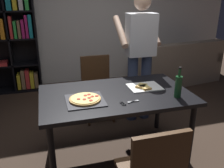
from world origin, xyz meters
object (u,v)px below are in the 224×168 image
wine_bottle (178,86)px  pepperoni_pizza_on_tray (85,99)px  couch (177,67)px  person_serving_pizza (140,52)px  dining_table (116,100)px  chair_far_side (97,84)px  kitchen_scissors (127,103)px

wine_bottle → pepperoni_pizza_on_tray: bearing=170.4°
couch → person_serving_pizza: (-1.35, -1.25, 0.70)m
dining_table → wine_bottle: bearing=-23.9°
dining_table → wine_bottle: (0.58, -0.26, 0.19)m
chair_far_side → person_serving_pizza: 0.77m
wine_bottle → kitchen_scissors: wine_bottle is taller
person_serving_pizza → dining_table: bearing=-127.2°
dining_table → person_serving_pizza: 0.97m
person_serving_pizza → kitchen_scissors: size_ratio=8.88×
dining_table → wine_bottle: 0.66m
pepperoni_pizza_on_tray → wine_bottle: size_ratio=1.17×
wine_bottle → dining_table: bearing=156.1°
person_serving_pizza → wine_bottle: size_ratio=5.54×
dining_table → kitchen_scissors: 0.28m
chair_far_side → couch: chair_far_side is taller
couch → kitchen_scissors: couch is taller
dining_table → couch: bearing=46.2°
pepperoni_pizza_on_tray → kitchen_scissors: size_ratio=1.88×
pepperoni_pizza_on_tray → kitchen_scissors: pepperoni_pizza_on_tray is taller
dining_table → couch: size_ratio=0.87×
couch → person_serving_pizza: bearing=-137.2°
pepperoni_pizza_on_tray → wine_bottle: 0.94m
dining_table → chair_far_side: size_ratio=1.75×
dining_table → wine_bottle: wine_bottle is taller
pepperoni_pizza_on_tray → kitchen_scissors: (0.37, -0.16, -0.01)m
dining_table → chair_far_side: chair_far_side is taller
pepperoni_pizza_on_tray → wine_bottle: wine_bottle is taller
chair_far_side → person_serving_pizza: bearing=-21.6°
couch → chair_far_side: bearing=-151.5°
kitchen_scissors → couch: bearing=50.1°
pepperoni_pizza_on_tray → couch: bearing=42.8°
chair_far_side → pepperoni_pizza_on_tray: bearing=-108.1°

